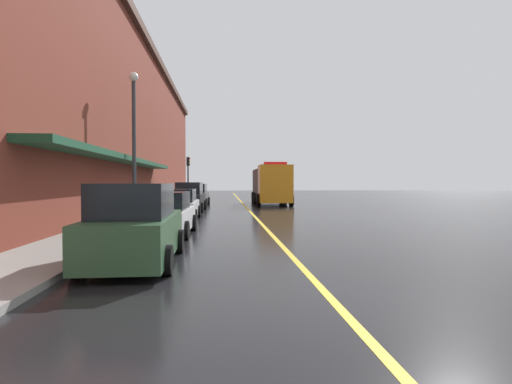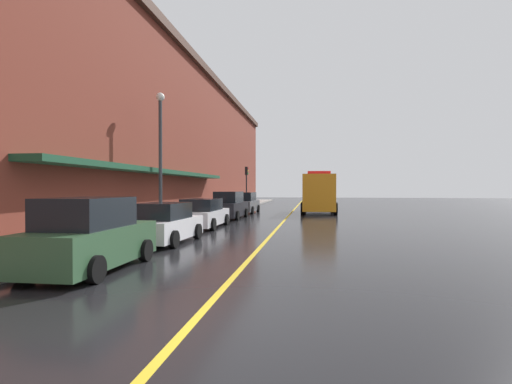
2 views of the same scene
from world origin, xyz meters
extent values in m
plane|color=black|center=(0.00, 25.00, 0.00)|extent=(112.00, 112.00, 0.00)
cube|color=gray|center=(-6.20, 25.00, 0.07)|extent=(2.40, 70.00, 0.15)
cube|color=gold|center=(0.00, 25.00, 0.00)|extent=(0.16, 70.00, 0.01)
cube|color=maroon|center=(-13.78, 24.00, 6.32)|extent=(12.75, 64.00, 12.63)
cube|color=#472D23|center=(-7.25, 24.00, 12.33)|extent=(0.40, 64.00, 0.60)
cube|color=#19472D|center=(-6.85, 16.00, 3.10)|extent=(1.20, 22.40, 0.24)
cube|color=#2D5133|center=(-3.86, 3.55, 0.65)|extent=(1.81, 4.35, 0.95)
cube|color=black|center=(-3.86, 3.34, 1.52)|extent=(1.62, 2.40, 0.78)
cylinder|color=black|center=(-4.77, 4.89, 0.32)|extent=(0.23, 0.64, 0.64)
cylinder|color=black|center=(-2.98, 4.91, 0.32)|extent=(0.23, 0.64, 0.64)
cylinder|color=black|center=(-4.74, 2.20, 0.32)|extent=(0.23, 0.64, 0.64)
cylinder|color=black|center=(-2.95, 2.22, 0.32)|extent=(0.23, 0.64, 0.64)
cube|color=silver|center=(-3.87, 8.66, 0.56)|extent=(1.87, 4.19, 0.77)
cube|color=black|center=(-3.87, 8.46, 1.26)|extent=(1.63, 2.32, 0.63)
cylinder|color=black|center=(-4.70, 9.97, 0.32)|extent=(0.24, 0.65, 0.64)
cylinder|color=black|center=(-2.95, 9.91, 0.32)|extent=(0.24, 0.65, 0.64)
cylinder|color=black|center=(-4.79, 7.41, 0.32)|extent=(0.24, 0.65, 0.64)
cylinder|color=black|center=(-3.03, 7.35, 0.32)|extent=(0.24, 0.65, 0.64)
cube|color=silver|center=(-4.04, 14.51, 0.56)|extent=(1.85, 4.76, 0.77)
cube|color=black|center=(-4.04, 14.27, 1.26)|extent=(1.66, 2.62, 0.63)
cylinder|color=black|center=(-4.97, 15.99, 0.32)|extent=(0.22, 0.64, 0.64)
cylinder|color=black|center=(-3.11, 15.99, 0.32)|extent=(0.22, 0.64, 0.64)
cylinder|color=black|center=(-4.97, 13.04, 0.32)|extent=(0.22, 0.64, 0.64)
cylinder|color=black|center=(-3.11, 13.03, 0.32)|extent=(0.22, 0.64, 0.64)
cube|color=black|center=(-3.95, 20.76, 0.65)|extent=(1.85, 4.78, 0.95)
cube|color=black|center=(-3.96, 20.53, 1.51)|extent=(1.62, 2.64, 0.78)
cylinder|color=black|center=(-4.78, 22.25, 0.32)|extent=(0.24, 0.65, 0.64)
cylinder|color=black|center=(-3.04, 22.21, 0.32)|extent=(0.24, 0.65, 0.64)
cylinder|color=black|center=(-4.86, 19.32, 0.32)|extent=(0.24, 0.65, 0.64)
cylinder|color=black|center=(-3.12, 19.27, 0.32)|extent=(0.24, 0.65, 0.64)
cube|color=#595B60|center=(-3.93, 26.84, 0.62)|extent=(1.93, 4.47, 0.88)
cube|color=black|center=(-3.94, 26.62, 1.42)|extent=(1.68, 2.48, 0.72)
cylinder|color=black|center=(-4.78, 28.24, 0.32)|extent=(0.24, 0.65, 0.64)
cylinder|color=black|center=(-2.99, 28.17, 0.32)|extent=(0.24, 0.65, 0.64)
cylinder|color=black|center=(-4.88, 25.51, 0.32)|extent=(0.24, 0.65, 0.64)
cylinder|color=black|center=(-3.09, 25.44, 0.32)|extent=(0.24, 0.65, 0.64)
cube|color=orange|center=(2.34, 25.22, 1.78)|extent=(2.57, 2.14, 2.95)
cube|color=#3F3F42|center=(2.34, 29.18, 1.66)|extent=(2.57, 5.18, 2.72)
cube|color=red|center=(2.34, 25.22, 3.37)|extent=(1.80, 0.60, 0.24)
cylinder|color=black|center=(3.64, 25.30, 0.50)|extent=(0.30, 1.00, 1.00)
cylinder|color=black|center=(1.04, 25.30, 0.50)|extent=(0.30, 1.00, 1.00)
cylinder|color=black|center=(3.64, 28.54, 0.50)|extent=(0.30, 1.00, 1.00)
cylinder|color=black|center=(1.04, 28.54, 0.50)|extent=(0.30, 1.00, 1.00)
cylinder|color=black|center=(3.64, 30.63, 0.50)|extent=(0.30, 1.00, 1.00)
cylinder|color=black|center=(1.04, 30.63, 0.50)|extent=(0.30, 1.00, 1.00)
cylinder|color=#4C4C51|center=(-5.35, 25.45, 0.68)|extent=(0.07, 0.07, 1.05)
cube|color=black|center=(-5.35, 25.45, 1.34)|extent=(0.14, 0.18, 0.28)
cylinder|color=#4C4C51|center=(-5.35, 26.15, 0.68)|extent=(0.07, 0.07, 1.05)
cube|color=black|center=(-5.35, 26.15, 1.34)|extent=(0.14, 0.18, 0.28)
cylinder|color=#33383D|center=(-5.95, 13.20, 3.40)|extent=(0.18, 0.18, 6.50)
sphere|color=white|center=(-5.95, 13.20, 6.87)|extent=(0.44, 0.44, 0.44)
cylinder|color=#232326|center=(-5.30, 35.30, 1.85)|extent=(0.14, 0.14, 3.40)
cube|color=black|center=(-5.30, 35.30, 4.00)|extent=(0.28, 0.36, 0.90)
sphere|color=red|center=(-5.14, 35.30, 4.30)|extent=(0.16, 0.16, 0.16)
sphere|color=gold|center=(-5.14, 35.30, 4.00)|extent=(0.16, 0.16, 0.16)
sphere|color=green|center=(-5.14, 35.30, 3.70)|extent=(0.16, 0.16, 0.16)
camera|label=1|loc=(-1.80, -6.21, 1.96)|focal=28.24mm
camera|label=2|loc=(1.92, -5.80, 2.16)|focal=27.02mm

